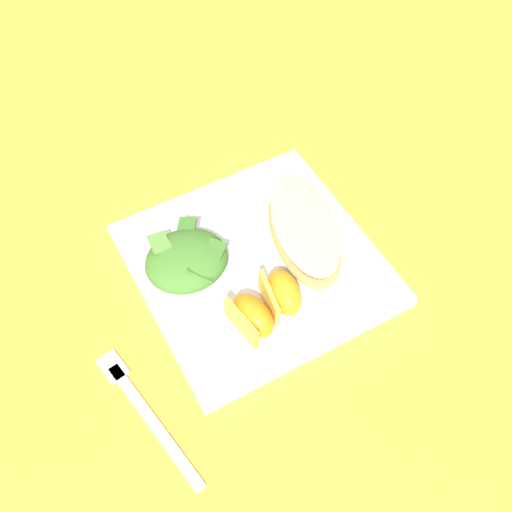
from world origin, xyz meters
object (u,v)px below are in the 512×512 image
Objects in this scene: metal_fork at (141,406)px; cheesy_pizza_bread at (304,230)px; orange_wedge_middle at (281,294)px; white_plate at (256,264)px; orange_wedge_front at (252,316)px; green_salad_pile at (186,260)px.

cheesy_pizza_bread is at bearing 20.52° from metal_fork.
metal_fork is at bearing -170.48° from orange_wedge_middle.
cheesy_pizza_bread is 0.10m from orange_wedge_middle.
orange_wedge_front is at bearing -122.20° from white_plate.
white_plate is 1.51× the size of cheesy_pizza_bread.
metal_fork is (-0.19, -0.03, -0.03)m from orange_wedge_middle.
white_plate is 4.30× the size of orange_wedge_middle.
white_plate is 0.09m from green_salad_pile.
cheesy_pizza_bread is at bearing -0.09° from white_plate.
orange_wedge_front is 0.34× the size of metal_fork.
green_salad_pile is (-0.08, 0.03, 0.03)m from white_plate.
orange_wedge_front and orange_wedge_middle have the same top height.
green_salad_pile is 0.56× the size of metal_fork.
cheesy_pizza_bread is 0.15m from green_salad_pile.
white_plate is 0.07m from orange_wedge_middle.
green_salad_pile is at bearing 127.90° from orange_wedge_middle.
white_plate is at bearing 26.76° from metal_fork.
green_salad_pile is at bearing 160.10° from white_plate.
orange_wedge_middle reaches higher than cheesy_pizza_bread.
metal_fork is (-0.12, -0.13, -0.03)m from green_salad_pile.
metal_fork is at bearing -171.27° from orange_wedge_front.
orange_wedge_front is (0.03, -0.10, -0.00)m from green_salad_pile.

